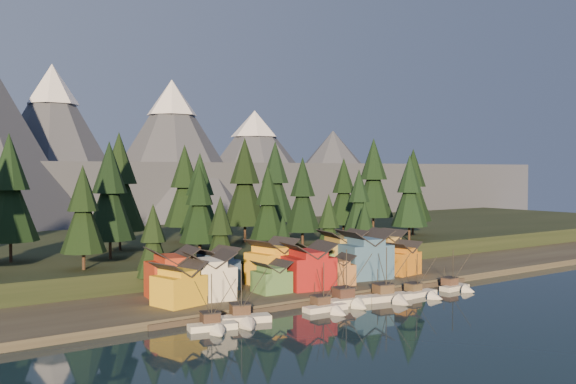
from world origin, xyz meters
TOP-DOWN VIEW (x-y plane):
  - ground at (0.00, 0.00)m, footprint 500.00×500.00m
  - shore_strip at (0.00, 40.00)m, footprint 400.00×50.00m
  - hillside at (0.00, 90.00)m, footprint 420.00×100.00m
  - dock at (0.00, 16.50)m, footprint 80.00×4.00m
  - mountain_ridge at (-4.20, 213.59)m, footprint 560.00×190.00m
  - boat_0 at (-31.06, 8.44)m, footprint 8.72×9.23m
  - boat_1 at (-24.41, 9.84)m, footprint 10.70×11.13m
  - boat_2 at (-6.42, 8.66)m, footprint 9.19×9.95m
  - boat_3 at (0.67, 10.48)m, footprint 9.51×10.17m
  - boat_4 at (10.07, 8.76)m, footprint 10.48×11.10m
  - boat_5 at (18.75, 8.24)m, footprint 9.07×9.82m
  - boat_6 at (30.38, 8.63)m, footprint 7.69×8.30m
  - house_front_0 at (-29.84, 24.21)m, footprint 9.68×9.35m
  - house_front_1 at (-22.59, 25.87)m, footprint 10.37×10.07m
  - house_front_2 at (-8.87, 24.31)m, footprint 6.82×6.87m
  - house_front_3 at (0.18, 23.69)m, footprint 11.00×10.64m
  - house_front_4 at (7.98, 23.67)m, footprint 7.63×8.03m
  - house_front_5 at (18.81, 26.50)m, footprint 12.26×11.47m
  - house_front_6 at (29.66, 25.52)m, footprint 8.90×8.53m
  - house_back_0 at (-27.97, 31.24)m, footprint 10.25×9.95m
  - house_back_1 at (-17.11, 33.29)m, footprint 8.90×8.98m
  - house_back_2 at (-3.34, 32.42)m, footprint 10.58×9.93m
  - house_back_3 at (8.64, 33.39)m, footprint 9.66×8.96m
  - house_back_4 at (18.27, 34.06)m, footprint 11.54×11.25m
  - house_back_5 at (31.58, 33.61)m, footprint 9.01×9.12m
  - tree_hill_1 at (-50.00, 68.00)m, footprint 12.48×12.48m
  - tree_hill_2 at (-40.00, 48.00)m, footprint 9.37×9.37m
  - tree_hill_3 at (-30.00, 60.00)m, footprint 11.78×11.78m
  - tree_hill_4 at (-22.00, 75.00)m, footprint 13.12×13.12m
  - tree_hill_5 at (-12.00, 50.00)m, footprint 9.63×9.63m
  - tree_hill_6 at (-4.00, 65.00)m, footprint 10.85×10.85m
  - tree_hill_7 at (6.00, 48.00)m, footprint 9.29×9.29m
  - tree_hill_8 at (14.00, 72.00)m, footprint 12.89×12.89m
  - tree_hill_9 at (22.00, 55.00)m, footprint 10.42×10.42m
  - tree_hill_10 at (30.00, 80.00)m, footprint 12.76×12.76m
  - tree_hill_11 at (38.00, 50.00)m, footprint 9.00×9.00m
  - tree_hill_12 at (46.00, 66.00)m, footprint 10.50×10.50m
  - tree_hill_13 at (56.00, 48.00)m, footprint 10.80×10.80m
  - tree_hill_14 at (64.00, 72.00)m, footprint 13.44×13.44m
  - tree_hill_15 at (0.00, 82.00)m, footprint 12.04×12.04m
  - tree_hill_17 at (68.00, 58.00)m, footprint 11.82×11.82m
  - tree_shore_0 at (-28.00, 40.00)m, footprint 7.86×7.86m
  - tree_shore_1 at (-12.00, 40.00)m, footprint 8.36×8.36m
  - tree_shore_2 at (5.00, 40.00)m, footprint 6.28×6.28m
  - tree_shore_3 at (19.00, 40.00)m, footprint 8.27×8.27m
  - tree_shore_4 at (31.00, 40.00)m, footprint 7.30×7.30m

SIDE VIEW (x-z plane):
  - ground at x=0.00m, z-range 0.00..0.00m
  - dock at x=0.00m, z-range 0.00..1.00m
  - shore_strip at x=0.00m, z-range 0.00..1.50m
  - boat_5 at x=18.75m, z-range -3.13..6.83m
  - boat_2 at x=-6.42m, z-range -3.20..7.00m
  - boat_6 at x=30.38m, z-range -2.99..7.08m
  - boat_0 at x=-31.06m, z-range -3.15..7.25m
  - boat_1 at x=-24.41m, z-range -3.59..7.82m
  - boat_4 at x=10.07m, z-range -3.71..8.37m
  - boat_3 at x=0.67m, z-range -3.62..8.56m
  - hillside at x=0.00m, z-range 0.00..6.00m
  - house_front_2 at x=-8.87m, z-range 1.66..8.13m
  - house_front_4 at x=7.98m, z-range 1.67..8.25m
  - house_front_6 at x=29.66m, z-range 1.70..9.57m
  - house_front_0 at x=-29.84m, z-range 1.71..9.84m
  - house_back_3 at x=8.64m, z-range 1.71..10.15m
  - house_back_1 at x=-17.11m, z-range 1.72..10.63m
  - house_front_1 at x=-22.59m, z-range 1.74..11.06m
  - house_front_3 at x=0.18m, z-range 1.75..11.49m
  - house_back_0 at x=-27.97m, z-range 1.75..11.65m
  - house_back_5 at x=31.58m, z-range 1.75..11.71m
  - house_back_2 at x=-3.34m, z-range 1.75..11.75m
  - house_back_4 at x=18.27m, z-range 1.77..12.33m
  - house_front_5 at x=18.81m, z-range 1.78..13.02m
  - tree_shore_2 at x=5.00m, z-range 2.17..16.80m
  - tree_shore_4 at x=31.00m, z-range 2.28..19.30m
  - tree_shore_0 at x=-28.00m, z-range 2.35..20.66m
  - tree_shore_3 at x=19.00m, z-range 2.39..21.65m
  - tree_shore_1 at x=-12.00m, z-range 2.40..21.88m
  - tree_hill_11 at x=38.00m, z-range 6.97..27.94m
  - tree_hill_7 at x=6.00m, z-range 7.01..28.66m
  - tree_hill_2 at x=-40.00m, z-range 7.02..28.84m
  - tree_hill_5 at x=-12.00m, z-range 7.04..29.47m
  - tree_hill_9 at x=22.00m, z-range 7.13..31.40m
  - tree_hill_12 at x=46.00m, z-range 7.14..31.59m
  - tree_hill_13 at x=56.00m, z-range 7.17..32.34m
  - tree_hill_6 at x=-4.00m, z-range 7.18..32.45m
  - tree_hill_3 at x=-30.00m, z-range 7.28..34.72m
  - tree_hill_17 at x=68.00m, z-range 7.29..34.83m
  - tree_hill_15 at x=0.00m, z-range 7.31..35.36m
  - tree_hill_1 at x=-50.00m, z-range 7.36..36.44m
  - tree_hill_10 at x=30.00m, z-range 7.39..37.11m
  - tree_hill_8 at x=14.00m, z-range 7.40..37.44m
  - tree_hill_4 at x=-22.00m, z-range 7.43..37.99m
  - tree_hill_14 at x=64.00m, z-range 7.46..38.77m
  - mountain_ridge at x=-4.20m, z-range -18.94..71.06m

